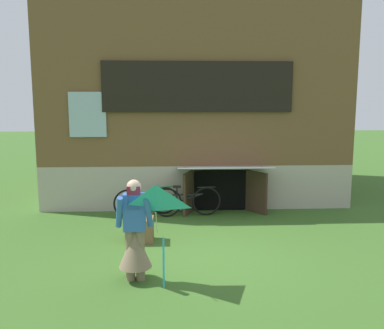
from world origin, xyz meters
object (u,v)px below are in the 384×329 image
at_px(kite, 156,209).
at_px(wooden_crate, 140,230).
at_px(bicycle_green, 146,201).
at_px(person, 135,239).
at_px(bicycle_black, 187,201).

bearing_deg(kite, wooden_crate, 100.20).
xyz_separation_m(kite, bicycle_green, (-0.40, 4.26, -0.92)).
height_order(person, wooden_crate, person).
height_order(person, bicycle_black, person).
height_order(person, bicycle_green, person).
xyz_separation_m(kite, bicycle_black, (0.59, 4.14, -0.91)).
xyz_separation_m(person, wooden_crate, (-0.07, 1.85, -0.44)).
bearing_deg(bicycle_black, wooden_crate, -124.61).
bearing_deg(person, bicycle_green, 105.56).
relative_size(bicycle_black, bicycle_green, 1.07).
bearing_deg(wooden_crate, bicycle_black, 60.69).
distance_m(person, bicycle_black, 3.79).
bearing_deg(bicycle_green, kite, -99.92).
bearing_deg(bicycle_black, kite, -103.42).
bearing_deg(kite, person, 125.99).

